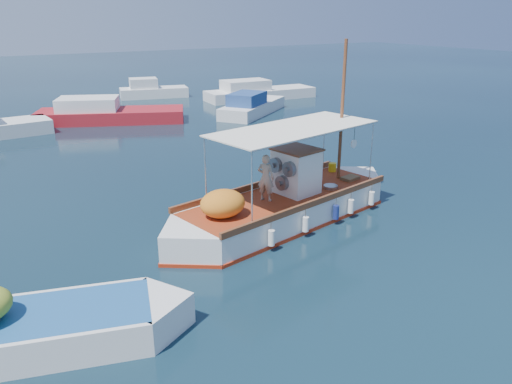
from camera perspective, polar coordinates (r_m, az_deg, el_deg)
ground at (r=16.66m, az=4.34°, el=-3.89°), size 160.00×160.00×0.00m
fishing_caique at (r=16.85m, az=3.23°, el=-1.64°), size 9.75×4.01×6.06m
dinghy at (r=11.88m, az=-25.04°, el=-14.46°), size 6.80×3.31×1.73m
bg_boat_n at (r=33.94m, az=-16.71°, el=8.49°), size 9.56×6.23×1.80m
bg_boat_ne at (r=35.13m, az=-0.51°, el=9.67°), size 6.85×5.80×1.80m
bg_boat_e at (r=41.47m, az=0.15°, el=11.24°), size 9.24×3.19×1.80m
bg_boat_far_n at (r=43.22m, az=-11.82°, el=11.18°), size 5.79×3.21×1.80m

